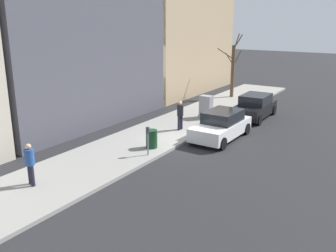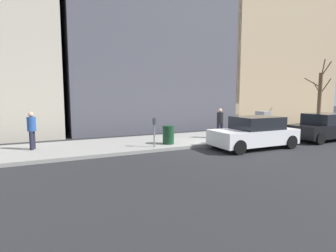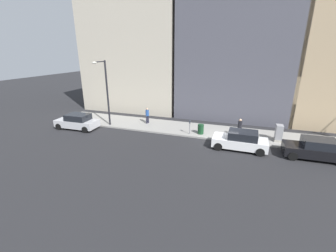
% 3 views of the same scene
% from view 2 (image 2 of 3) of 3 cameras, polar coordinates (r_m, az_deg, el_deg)
% --- Properties ---
extents(ground_plane, '(120.00, 120.00, 0.00)m').
position_cam_2_polar(ground_plane, '(13.31, 10.12, -4.39)').
color(ground_plane, '#232326').
extents(sidewalk, '(4.00, 36.00, 0.15)m').
position_cam_2_polar(sidewalk, '(14.94, 5.63, -2.84)').
color(sidewalk, gray).
rests_on(sidewalk, ground).
extents(parked_car_black, '(1.99, 4.23, 1.52)m').
position_cam_2_polar(parked_car_black, '(17.32, 30.76, -0.24)').
color(parked_car_black, black).
rests_on(parked_car_black, ground).
extents(parked_car_white, '(1.99, 4.23, 1.52)m').
position_cam_2_polar(parked_car_white, '(13.24, 18.28, -1.46)').
color(parked_car_white, white).
rests_on(parked_car_white, ground).
extents(parking_meter, '(0.14, 0.10, 1.35)m').
position_cam_2_polar(parking_meter, '(12.05, -3.02, -0.72)').
color(parking_meter, slate).
rests_on(parking_meter, sidewalk).
extents(utility_box, '(0.83, 0.61, 1.43)m').
position_cam_2_polar(utility_box, '(17.09, 19.87, 0.59)').
color(utility_box, '#A8A399').
rests_on(utility_box, sidewalk).
extents(bare_tree, '(2.17, 1.33, 5.06)m').
position_cam_2_polar(bare_tree, '(23.41, 30.11, 5.42)').
color(bare_tree, brown).
rests_on(bare_tree, sidewalk).
extents(trash_bin, '(0.56, 0.56, 0.90)m').
position_cam_2_polar(trash_bin, '(12.89, 0.08, -1.94)').
color(trash_bin, '#14381E').
rests_on(trash_bin, sidewalk).
extents(pedestrian_near_meter, '(0.36, 0.40, 1.66)m').
position_cam_2_polar(pedestrian_near_meter, '(14.97, 11.26, 0.98)').
color(pedestrian_near_meter, '#1E1E2D').
rests_on(pedestrian_near_meter, sidewalk).
extents(pedestrian_midblock, '(0.39, 0.36, 1.66)m').
position_cam_2_polar(pedestrian_midblock, '(12.94, -27.55, -0.47)').
color(pedestrian_midblock, '#1E1E2D').
rests_on(pedestrian_midblock, sidewalk).
extents(office_tower_left, '(12.20, 12.20, 15.99)m').
position_cam_2_polar(office_tower_left, '(30.19, 16.32, 16.75)').
color(office_tower_left, tan).
rests_on(office_tower_left, ground).
extents(office_block_center, '(12.45, 12.45, 16.92)m').
position_cam_2_polar(office_block_center, '(24.35, -6.88, 20.64)').
color(office_block_center, '#4C4C56').
rests_on(office_block_center, ground).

